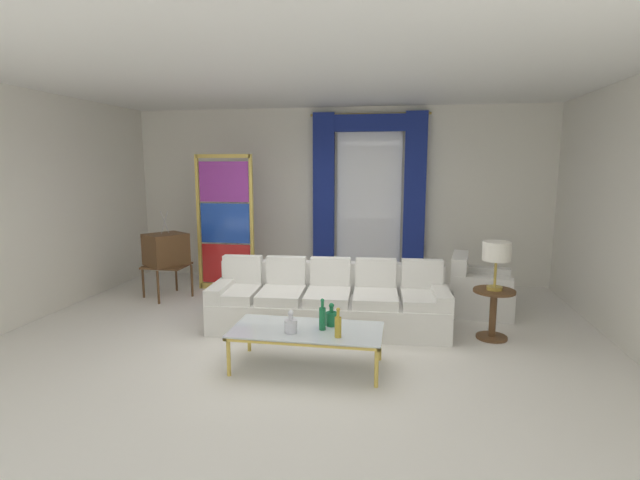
{
  "coord_description": "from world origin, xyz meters",
  "views": [
    {
      "loc": [
        1.15,
        -5.25,
        2.05
      ],
      "look_at": [
        0.08,
        0.9,
        1.05
      ],
      "focal_mm": 26.76,
      "sensor_mm": 36.0,
      "label": 1
    }
  ],
  "objects_px": {
    "bottle_crystal_tall": "(291,325)",
    "table_lamp_brass": "(497,253)",
    "coffee_table": "(307,332)",
    "round_side_table": "(493,309)",
    "bottle_ruby_flask": "(338,325)",
    "bottle_amber_squat": "(322,317)",
    "peacock_figurine": "(243,284)",
    "vintage_tv": "(166,251)",
    "armchair_white": "(477,292)",
    "stained_glass_divider": "(225,226)",
    "bottle_blue_decanter": "(331,318)",
    "couch_white_long": "(329,303)"
  },
  "relations": [
    {
      "from": "bottle_crystal_tall",
      "to": "vintage_tv",
      "type": "relative_size",
      "value": 0.17
    },
    {
      "from": "coffee_table",
      "to": "round_side_table",
      "type": "xyz_separation_m",
      "value": [
        2.0,
        1.18,
        -0.02
      ]
    },
    {
      "from": "coffee_table",
      "to": "stained_glass_divider",
      "type": "bearing_deg",
      "value": 124.58
    },
    {
      "from": "coffee_table",
      "to": "table_lamp_brass",
      "type": "height_order",
      "value": "table_lamp_brass"
    },
    {
      "from": "peacock_figurine",
      "to": "bottle_ruby_flask",
      "type": "bearing_deg",
      "value": -53.93
    },
    {
      "from": "bottle_ruby_flask",
      "to": "armchair_white",
      "type": "bearing_deg",
      "value": 55.52
    },
    {
      "from": "vintage_tv",
      "to": "round_side_table",
      "type": "distance_m",
      "value": 4.76
    },
    {
      "from": "bottle_blue_decanter",
      "to": "stained_glass_divider",
      "type": "height_order",
      "value": "stained_glass_divider"
    },
    {
      "from": "vintage_tv",
      "to": "stained_glass_divider",
      "type": "xyz_separation_m",
      "value": [
        0.74,
        0.58,
        0.33
      ]
    },
    {
      "from": "coffee_table",
      "to": "bottle_ruby_flask",
      "type": "height_order",
      "value": "bottle_ruby_flask"
    },
    {
      "from": "bottle_ruby_flask",
      "to": "stained_glass_divider",
      "type": "height_order",
      "value": "stained_glass_divider"
    },
    {
      "from": "coffee_table",
      "to": "armchair_white",
      "type": "xyz_separation_m",
      "value": [
        1.97,
        2.2,
        -0.09
      ]
    },
    {
      "from": "couch_white_long",
      "to": "coffee_table",
      "type": "xyz_separation_m",
      "value": [
        -0.03,
        -1.26,
        0.07
      ]
    },
    {
      "from": "round_side_table",
      "to": "stained_glass_divider",
      "type": "bearing_deg",
      "value": 157.9
    },
    {
      "from": "bottle_blue_decanter",
      "to": "bottle_amber_squat",
      "type": "xyz_separation_m",
      "value": [
        -0.07,
        -0.14,
        0.05
      ]
    },
    {
      "from": "vintage_tv",
      "to": "peacock_figurine",
      "type": "height_order",
      "value": "vintage_tv"
    },
    {
      "from": "bottle_crystal_tall",
      "to": "table_lamp_brass",
      "type": "distance_m",
      "value": 2.56
    },
    {
      "from": "armchair_white",
      "to": "stained_glass_divider",
      "type": "xyz_separation_m",
      "value": [
        -3.87,
        0.56,
        0.77
      ]
    },
    {
      "from": "bottle_crystal_tall",
      "to": "table_lamp_brass",
      "type": "xyz_separation_m",
      "value": [
        2.13,
        1.31,
        0.54
      ]
    },
    {
      "from": "bottle_crystal_tall",
      "to": "table_lamp_brass",
      "type": "relative_size",
      "value": 0.4
    },
    {
      "from": "vintage_tv",
      "to": "armchair_white",
      "type": "relative_size",
      "value": 1.45
    },
    {
      "from": "armchair_white",
      "to": "peacock_figurine",
      "type": "relative_size",
      "value": 1.55
    },
    {
      "from": "bottle_crystal_tall",
      "to": "bottle_ruby_flask",
      "type": "bearing_deg",
      "value": -5.38
    },
    {
      "from": "bottle_amber_squat",
      "to": "peacock_figurine",
      "type": "height_order",
      "value": "bottle_amber_squat"
    },
    {
      "from": "peacock_figurine",
      "to": "round_side_table",
      "type": "xyz_separation_m",
      "value": [
        3.47,
        -1.13,
        0.14
      ]
    },
    {
      "from": "stained_glass_divider",
      "to": "round_side_table",
      "type": "distance_m",
      "value": 4.27
    },
    {
      "from": "bottle_blue_decanter",
      "to": "armchair_white",
      "type": "relative_size",
      "value": 0.26
    },
    {
      "from": "armchair_white",
      "to": "table_lamp_brass",
      "type": "relative_size",
      "value": 1.63
    },
    {
      "from": "armchair_white",
      "to": "round_side_table",
      "type": "relative_size",
      "value": 1.56
    },
    {
      "from": "coffee_table",
      "to": "vintage_tv",
      "type": "height_order",
      "value": "vintage_tv"
    },
    {
      "from": "armchair_white",
      "to": "table_lamp_brass",
      "type": "xyz_separation_m",
      "value": [
        0.03,
        -1.03,
        0.74
      ]
    },
    {
      "from": "round_side_table",
      "to": "table_lamp_brass",
      "type": "distance_m",
      "value": 0.67
    },
    {
      "from": "bottle_crystal_tall",
      "to": "bottle_ruby_flask",
      "type": "relative_size",
      "value": 0.78
    },
    {
      "from": "bottle_amber_squat",
      "to": "vintage_tv",
      "type": "bearing_deg",
      "value": 142.19
    },
    {
      "from": "bottle_amber_squat",
      "to": "vintage_tv",
      "type": "height_order",
      "value": "vintage_tv"
    },
    {
      "from": "table_lamp_brass",
      "to": "vintage_tv",
      "type": "bearing_deg",
      "value": 167.85
    },
    {
      "from": "vintage_tv",
      "to": "peacock_figurine",
      "type": "relative_size",
      "value": 2.24
    },
    {
      "from": "bottle_blue_decanter",
      "to": "vintage_tv",
      "type": "xyz_separation_m",
      "value": [
        -2.87,
        2.03,
        0.23
      ]
    },
    {
      "from": "bottle_ruby_flask",
      "to": "table_lamp_brass",
      "type": "bearing_deg",
      "value": 39.16
    },
    {
      "from": "bottle_amber_squat",
      "to": "round_side_table",
      "type": "height_order",
      "value": "bottle_amber_squat"
    },
    {
      "from": "vintage_tv",
      "to": "peacock_figurine",
      "type": "xyz_separation_m",
      "value": [
        1.18,
        0.13,
        -0.51
      ]
    },
    {
      "from": "coffee_table",
      "to": "bottle_amber_squat",
      "type": "relative_size",
      "value": 4.7
    },
    {
      "from": "bottle_ruby_flask",
      "to": "couch_white_long",
      "type": "bearing_deg",
      "value": 102.03
    },
    {
      "from": "bottle_crystal_tall",
      "to": "armchair_white",
      "type": "bearing_deg",
      "value": 47.93
    },
    {
      "from": "couch_white_long",
      "to": "peacock_figurine",
      "type": "distance_m",
      "value": 1.83
    },
    {
      "from": "bottle_crystal_tall",
      "to": "stained_glass_divider",
      "type": "height_order",
      "value": "stained_glass_divider"
    },
    {
      "from": "coffee_table",
      "to": "stained_glass_divider",
      "type": "distance_m",
      "value": 3.42
    },
    {
      "from": "coffee_table",
      "to": "bottle_crystal_tall",
      "type": "relative_size",
      "value": 6.61
    },
    {
      "from": "coffee_table",
      "to": "round_side_table",
      "type": "relative_size",
      "value": 2.54
    },
    {
      "from": "armchair_white",
      "to": "table_lamp_brass",
      "type": "distance_m",
      "value": 1.27
    }
  ]
}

